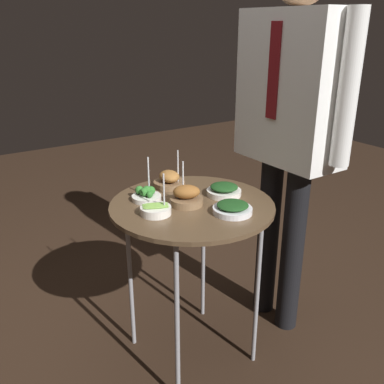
{
  "coord_description": "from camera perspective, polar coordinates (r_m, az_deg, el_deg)",
  "views": [
    {
      "loc": [
        1.36,
        -0.9,
        1.46
      ],
      "look_at": [
        0.0,
        0.0,
        0.82
      ],
      "focal_mm": 40.0,
      "sensor_mm": 36.0,
      "label": 1
    }
  ],
  "objects": [
    {
      "name": "ground_plane",
      "position": [
        2.18,
        0.0,
        -20.37
      ],
      "size": [
        8.0,
        8.0,
        0.0
      ],
      "primitive_type": "plane",
      "color": "black"
    },
    {
      "name": "serving_cart",
      "position": [
        1.79,
        0.0,
        -3.18
      ],
      "size": [
        0.68,
        0.68,
        0.77
      ],
      "color": "brown",
      "rests_on": "ground_plane"
    },
    {
      "name": "bowl_roast_back_right",
      "position": [
        1.74,
        -0.68,
        -0.66
      ],
      "size": [
        0.14,
        0.14,
        0.18
      ],
      "color": "brown",
      "rests_on": "serving_cart"
    },
    {
      "name": "bowl_spinach_mid_left",
      "position": [
        1.85,
        4.33,
        0.23
      ],
      "size": [
        0.15,
        0.15,
        0.05
      ],
      "color": "silver",
      "rests_on": "serving_cart"
    },
    {
      "name": "bowl_broccoli_front_right",
      "position": [
        1.8,
        -6.11,
        -0.35
      ],
      "size": [
        0.12,
        0.12,
        0.18
      ],
      "color": "silver",
      "rests_on": "serving_cart"
    },
    {
      "name": "bowl_spinach_front_left",
      "position": [
        1.68,
        5.43,
        -2.18
      ],
      "size": [
        0.16,
        0.16,
        0.05
      ],
      "color": "silver",
      "rests_on": "serving_cart"
    },
    {
      "name": "bowl_asparagus_near_rim",
      "position": [
        1.67,
        -4.84,
        -2.37
      ],
      "size": [
        0.12,
        0.12,
        0.17
      ],
      "color": "silver",
      "rests_on": "serving_cart"
    },
    {
      "name": "bowl_roast_back_left",
      "position": [
        1.95,
        -3.03,
        1.64
      ],
      "size": [
        0.14,
        0.14,
        0.17
      ],
      "color": "brown",
      "rests_on": "serving_cart"
    },
    {
      "name": "waiter_figure",
      "position": [
        1.98,
        13.09,
        10.92
      ],
      "size": [
        0.65,
        0.24,
        1.76
      ],
      "color": "black",
      "rests_on": "ground_plane"
    }
  ]
}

